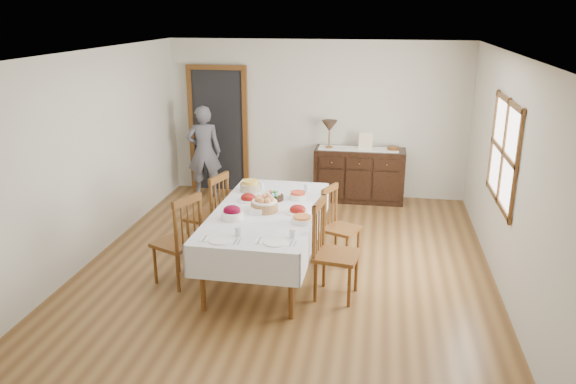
% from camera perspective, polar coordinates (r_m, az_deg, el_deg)
% --- Properties ---
extents(ground, '(6.00, 6.00, 0.00)m').
position_cam_1_polar(ground, '(7.07, -0.14, -7.58)').
color(ground, brown).
extents(room_shell, '(5.02, 6.02, 2.65)m').
position_cam_1_polar(room_shell, '(6.96, -0.75, 6.29)').
color(room_shell, white).
rests_on(room_shell, ground).
extents(dining_table, '(1.24, 2.38, 0.81)m').
position_cam_1_polar(dining_table, '(6.65, -2.16, -2.58)').
color(dining_table, silver).
rests_on(dining_table, ground).
extents(chair_left_near, '(0.60, 0.60, 1.09)m').
position_cam_1_polar(chair_left_near, '(6.57, -10.93, -4.73)').
color(chair_left_near, '#5B3414').
rests_on(chair_left_near, ground).
extents(chair_left_far, '(0.56, 0.56, 1.08)m').
position_cam_1_polar(chair_left_far, '(7.33, -7.88, -2.16)').
color(chair_left_far, '#5B3414').
rests_on(chair_left_far, ground).
extents(chair_right_near, '(0.53, 0.53, 1.11)m').
position_cam_1_polar(chair_right_near, '(6.19, 4.46, -5.82)').
color(chair_right_near, '#5B3414').
rests_on(chair_right_near, ground).
extents(chair_right_far, '(0.53, 0.53, 0.97)m').
position_cam_1_polar(chair_right_far, '(7.10, 5.11, -3.25)').
color(chair_right_far, '#5B3414').
rests_on(chair_right_far, ground).
extents(sideboard, '(1.47, 0.54, 0.88)m').
position_cam_1_polar(sideboard, '(9.38, 7.24, 1.74)').
color(sideboard, black).
rests_on(sideboard, ground).
extents(person, '(0.59, 0.45, 1.67)m').
position_cam_1_polar(person, '(9.53, -8.54, 4.37)').
color(person, '#565662').
rests_on(person, ground).
extents(bread_basket, '(0.32, 0.32, 0.18)m').
position_cam_1_polar(bread_basket, '(6.56, -2.42, -1.28)').
color(bread_basket, olive).
rests_on(bread_basket, dining_table).
extents(egg_basket, '(0.27, 0.27, 0.11)m').
position_cam_1_polar(egg_basket, '(6.95, -1.55, -0.46)').
color(egg_basket, black).
rests_on(egg_basket, dining_table).
extents(ham_platter_a, '(0.27, 0.27, 0.11)m').
position_cam_1_polar(ham_platter_a, '(6.94, -4.05, -0.64)').
color(ham_platter_a, white).
rests_on(ham_platter_a, dining_table).
extents(ham_platter_b, '(0.30, 0.30, 0.11)m').
position_cam_1_polar(ham_platter_b, '(6.52, 0.99, -1.85)').
color(ham_platter_b, white).
rests_on(ham_platter_b, dining_table).
extents(beet_bowl, '(0.26, 0.26, 0.16)m').
position_cam_1_polar(beet_bowl, '(6.35, -5.71, -2.15)').
color(beet_bowl, white).
rests_on(beet_bowl, dining_table).
extents(carrot_bowl, '(0.22, 0.22, 0.09)m').
position_cam_1_polar(carrot_bowl, '(6.99, 1.03, -0.35)').
color(carrot_bowl, white).
rests_on(carrot_bowl, dining_table).
extents(pineapple_bowl, '(0.26, 0.26, 0.14)m').
position_cam_1_polar(pineapple_bowl, '(7.30, -3.86, 0.61)').
color(pineapple_bowl, tan).
rests_on(pineapple_bowl, dining_table).
extents(casserole_dish, '(0.24, 0.24, 0.08)m').
position_cam_1_polar(casserole_dish, '(6.22, 1.43, -2.80)').
color(casserole_dish, white).
rests_on(casserole_dish, dining_table).
extents(butter_dish, '(0.14, 0.09, 0.07)m').
position_cam_1_polar(butter_dish, '(6.47, -3.24, -1.98)').
color(butter_dish, white).
rests_on(butter_dish, dining_table).
extents(setting_left, '(0.42, 0.31, 0.10)m').
position_cam_1_polar(setting_left, '(5.82, -6.32, -4.58)').
color(setting_left, white).
rests_on(setting_left, dining_table).
extents(setting_right, '(0.42, 0.31, 0.10)m').
position_cam_1_polar(setting_right, '(5.74, -0.73, -4.81)').
color(setting_right, white).
rests_on(setting_right, dining_table).
extents(glass_far_a, '(0.06, 0.06, 0.09)m').
position_cam_1_polar(glass_far_a, '(7.36, -2.71, 0.64)').
color(glass_far_a, white).
rests_on(glass_far_a, dining_table).
extents(glass_far_b, '(0.07, 0.07, 0.11)m').
position_cam_1_polar(glass_far_b, '(7.24, 1.90, 0.42)').
color(glass_far_b, white).
rests_on(glass_far_b, dining_table).
extents(runner, '(1.30, 0.35, 0.01)m').
position_cam_1_polar(runner, '(9.27, 7.18, 4.38)').
color(runner, white).
rests_on(runner, sideboard).
extents(table_lamp, '(0.26, 0.26, 0.46)m').
position_cam_1_polar(table_lamp, '(9.20, 4.23, 6.62)').
color(table_lamp, brown).
rests_on(table_lamp, sideboard).
extents(picture_frame, '(0.22, 0.08, 0.28)m').
position_cam_1_polar(picture_frame, '(9.18, 7.89, 5.09)').
color(picture_frame, beige).
rests_on(picture_frame, sideboard).
extents(deco_bowl, '(0.20, 0.20, 0.06)m').
position_cam_1_polar(deco_bowl, '(9.28, 10.65, 4.38)').
color(deco_bowl, '#5B3414').
rests_on(deco_bowl, sideboard).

